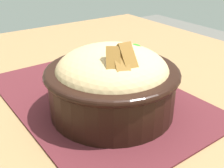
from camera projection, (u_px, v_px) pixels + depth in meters
The scene contains 4 objects.
table at pixel (111, 124), 0.56m from camera, with size 1.13×0.96×0.74m.
placemat at pixel (98, 96), 0.53m from camera, with size 0.43×0.29×0.00m, color #47191E.
bowl at pixel (112, 81), 0.46m from camera, with size 0.23×0.23×0.13m.
fork at pixel (70, 77), 0.60m from camera, with size 0.03×0.13×0.00m.
Camera 1 is at (-0.38, 0.26, 0.99)m, focal length 44.87 mm.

